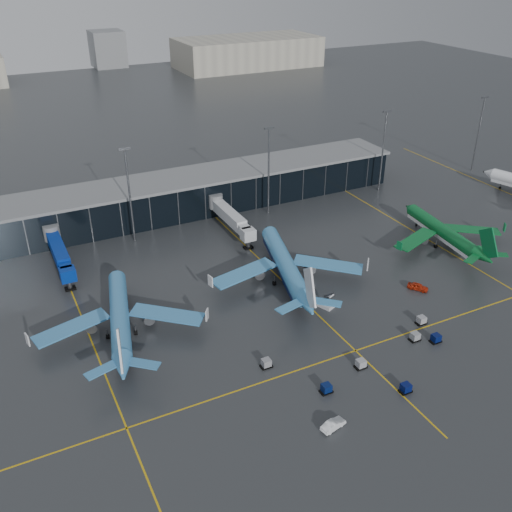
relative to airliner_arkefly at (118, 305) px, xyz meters
name	(u,v)px	position (x,y,z in m)	size (l,w,h in m)	color
ground	(273,324)	(28.73, -11.67, -6.18)	(600.00, 600.00, 0.00)	#282B2D
terminal_pier	(172,196)	(28.73, 50.33, -0.76)	(142.00, 17.00, 10.70)	black
jet_bridges	(59,252)	(-6.27, 31.32, -1.62)	(94.00, 27.50, 7.20)	#595B60
flood_masts	(203,179)	(33.73, 38.33, 7.63)	(203.00, 0.50, 25.50)	#595B60
distant_hangars	(136,59)	(78.67, 258.41, 2.61)	(260.00, 71.00, 22.00)	#B2AD99
taxi_lines	(290,288)	(38.73, -1.06, -6.17)	(220.00, 120.00, 0.02)	gold
airliner_arkefly	(118,305)	(0.00, 0.00, 0.00)	(35.30, 40.20, 12.35)	#3A84C0
airliner_klm_near	(285,254)	(39.57, 3.07, 0.45)	(37.88, 43.14, 13.26)	#3C8BC6
airliner_aer_lingus	(443,223)	(85.10, 0.89, -0.41)	(32.94, 37.51, 11.53)	#0B622A
baggage_carts	(378,356)	(40.92, -30.62, -5.42)	(37.23, 18.41, 1.70)	black
mobile_airstair	(326,304)	(41.89, -11.21, -5.41)	(3.25, 3.80, 3.45)	silver
service_van_red	(418,287)	(64.38, -14.60, -5.38)	(1.87, 4.66, 1.59)	#B9260E
service_van_white	(333,425)	(23.70, -41.63, -5.42)	(1.60, 4.58, 1.51)	silver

